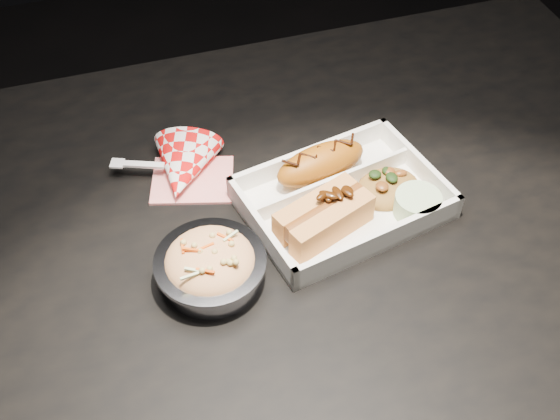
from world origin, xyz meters
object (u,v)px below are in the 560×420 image
Objects in this scene: foil_coleslaw_cup at (210,265)px; napkin_fork at (183,169)px; fried_pastry at (321,163)px; dining_table at (292,261)px; food_tray at (342,201)px; hotdog at (324,215)px.

napkin_fork is (0.01, 0.18, -0.01)m from foil_coleslaw_cup.
foil_coleslaw_cup is (-0.18, -0.12, -0.00)m from fried_pastry.
food_tray is at bearing 0.42° from dining_table.
hotdog is at bearing 11.53° from foil_coleslaw_cup.
foil_coleslaw_cup is (-0.15, -0.03, -0.00)m from hotdog.
hotdog is at bearing -149.23° from food_tray.
foil_coleslaw_cup reaches higher than fried_pastry.
fried_pastry is 0.77× the size of napkin_fork.
dining_table is 9.11× the size of fried_pastry.
fried_pastry is at bearing 33.54° from foil_coleslaw_cup.
hotdog is 1.01× the size of foil_coleslaw_cup.
hotdog is at bearing -107.51° from fried_pastry.
dining_table is at bearing -136.54° from fried_pastry.
dining_table is 0.20m from napkin_fork.
napkin_fork is at bearing 88.32° from foil_coleslaw_cup.
dining_table is 8.93× the size of hotdog.
fried_pastry is 0.98× the size of hotdog.
napkin_fork reaches higher than dining_table.
napkin_fork reaches higher than food_tray.
food_tray is 0.06m from hotdog.
fried_pastry is at bearing 51.58° from hotdog.
napkin_fork is at bearing 160.51° from fried_pastry.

